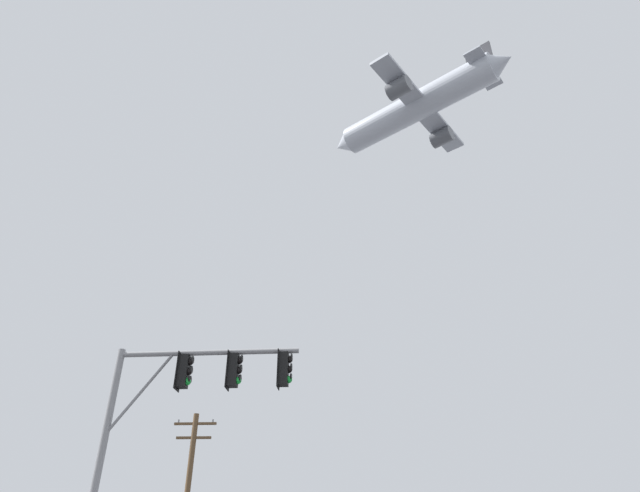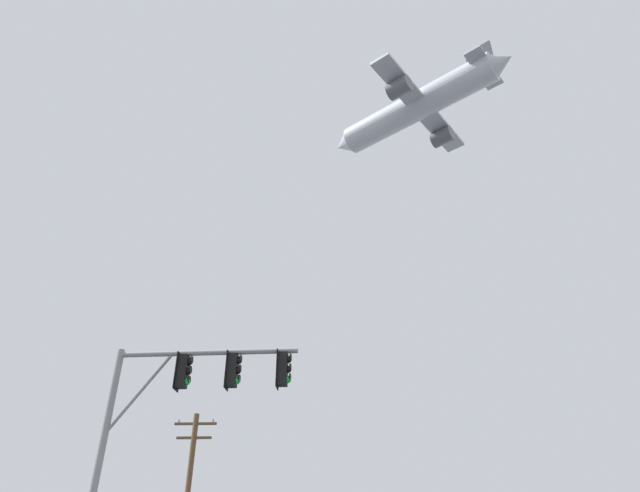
% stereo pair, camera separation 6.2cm
% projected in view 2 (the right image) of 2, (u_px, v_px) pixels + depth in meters
% --- Properties ---
extents(signal_pole_near, '(5.18, 0.55, 6.61)m').
position_uv_depth(signal_pole_near, '(181.00, 403.00, 14.21)').
color(signal_pole_near, gray).
rests_on(signal_pole_near, ground).
extents(utility_pole, '(2.20, 0.28, 8.07)m').
position_uv_depth(utility_pole, '(188.00, 492.00, 25.82)').
color(utility_pole, brown).
rests_on(utility_pole, ground).
extents(airplane, '(17.75, 14.27, 5.52)m').
position_uv_depth(airplane, '(417.00, 107.00, 54.01)').
color(airplane, '#B7BCC6').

